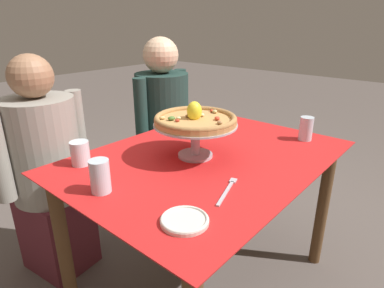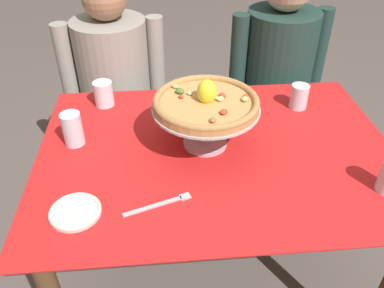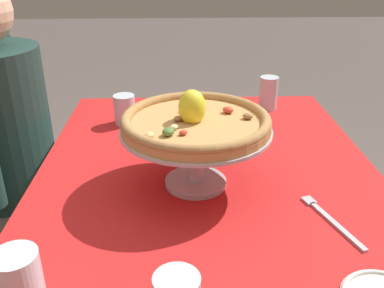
{
  "view_description": "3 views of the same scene",
  "coord_description": "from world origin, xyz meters",
  "px_view_note": "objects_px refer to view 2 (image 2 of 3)",
  "views": [
    {
      "loc": [
        -1.05,
        -0.81,
        1.29
      ],
      "look_at": [
        -0.03,
        0.07,
        0.77
      ],
      "focal_mm": 30.3,
      "sensor_mm": 36.0,
      "label": 1
    },
    {
      "loc": [
        -0.18,
        -1.07,
        1.54
      ],
      "look_at": [
        -0.09,
        0.01,
        0.74
      ],
      "focal_mm": 36.77,
      "sensor_mm": 36.0,
      "label": 2
    },
    {
      "loc": [
        -0.95,
        0.08,
        1.27
      ],
      "look_at": [
        0.01,
        0.04,
        0.81
      ],
      "focal_mm": 39.68,
      "sensor_mm": 36.0,
      "label": 3
    }
  ],
  "objects_px": {
    "diner_right": "(275,86)",
    "water_glass_back_left": "(104,95)",
    "pizza": "(206,102)",
    "water_glass_side_left": "(73,131)",
    "diner_left": "(117,97)",
    "water_glass_back_right": "(299,98)",
    "dinner_fork": "(161,204)",
    "side_plate": "(75,211)",
    "pizza_stand": "(206,117)"
  },
  "relations": [
    {
      "from": "diner_right",
      "to": "water_glass_back_left",
      "type": "bearing_deg",
      "value": -156.9
    },
    {
      "from": "pizza",
      "to": "water_glass_side_left",
      "type": "distance_m",
      "value": 0.48
    },
    {
      "from": "diner_left",
      "to": "diner_right",
      "type": "relative_size",
      "value": 0.96
    },
    {
      "from": "water_glass_back_left",
      "to": "diner_left",
      "type": "height_order",
      "value": "diner_left"
    },
    {
      "from": "pizza",
      "to": "water_glass_back_left",
      "type": "relative_size",
      "value": 3.49
    },
    {
      "from": "water_glass_back_right",
      "to": "water_glass_side_left",
      "type": "bearing_deg",
      "value": -168.78
    },
    {
      "from": "water_glass_side_left",
      "to": "dinner_fork",
      "type": "height_order",
      "value": "water_glass_side_left"
    },
    {
      "from": "dinner_fork",
      "to": "pizza",
      "type": "bearing_deg",
      "value": 60.43
    },
    {
      "from": "pizza",
      "to": "side_plate",
      "type": "bearing_deg",
      "value": -143.58
    },
    {
      "from": "pizza_stand",
      "to": "water_glass_back_left",
      "type": "bearing_deg",
      "value": 140.67
    },
    {
      "from": "pizza_stand",
      "to": "water_glass_back_right",
      "type": "xyz_separation_m",
      "value": [
        0.4,
        0.22,
        -0.07
      ]
    },
    {
      "from": "pizza_stand",
      "to": "diner_right",
      "type": "xyz_separation_m",
      "value": [
        0.44,
        0.66,
        -0.25
      ]
    },
    {
      "from": "pizza_stand",
      "to": "side_plate",
      "type": "xyz_separation_m",
      "value": [
        -0.41,
        -0.3,
        -0.1
      ]
    },
    {
      "from": "pizza_stand",
      "to": "dinner_fork",
      "type": "xyz_separation_m",
      "value": [
        -0.16,
        -0.29,
        -0.11
      ]
    },
    {
      "from": "water_glass_back_left",
      "to": "pizza_stand",
      "type": "bearing_deg",
      "value": -39.33
    },
    {
      "from": "pizza_stand",
      "to": "diner_left",
      "type": "relative_size",
      "value": 0.31
    },
    {
      "from": "diner_right",
      "to": "pizza",
      "type": "bearing_deg",
      "value": -124.02
    },
    {
      "from": "water_glass_back_right",
      "to": "diner_left",
      "type": "xyz_separation_m",
      "value": [
        -0.77,
        0.45,
        -0.21
      ]
    },
    {
      "from": "water_glass_back_left",
      "to": "water_glass_back_right",
      "type": "xyz_separation_m",
      "value": [
        0.78,
        -0.09,
        0.0
      ]
    },
    {
      "from": "side_plate",
      "to": "diner_right",
      "type": "distance_m",
      "value": 1.29
    },
    {
      "from": "water_glass_side_left",
      "to": "dinner_fork",
      "type": "relative_size",
      "value": 0.59
    },
    {
      "from": "water_glass_back_left",
      "to": "side_plate",
      "type": "bearing_deg",
      "value": -92.9
    },
    {
      "from": "water_glass_back_right",
      "to": "diner_right",
      "type": "relative_size",
      "value": 0.08
    },
    {
      "from": "water_glass_back_right",
      "to": "side_plate",
      "type": "xyz_separation_m",
      "value": [
        -0.81,
        -0.52,
        -0.04
      ]
    },
    {
      "from": "pizza_stand",
      "to": "water_glass_back_right",
      "type": "height_order",
      "value": "pizza_stand"
    },
    {
      "from": "pizza",
      "to": "dinner_fork",
      "type": "relative_size",
      "value": 1.74
    },
    {
      "from": "water_glass_side_left",
      "to": "diner_left",
      "type": "relative_size",
      "value": 0.1
    },
    {
      "from": "pizza_stand",
      "to": "side_plate",
      "type": "distance_m",
      "value": 0.52
    },
    {
      "from": "diner_right",
      "to": "dinner_fork",
      "type": "bearing_deg",
      "value": -122.71
    },
    {
      "from": "side_plate",
      "to": "dinner_fork",
      "type": "distance_m",
      "value": 0.25
    },
    {
      "from": "pizza",
      "to": "water_glass_side_left",
      "type": "bearing_deg",
      "value": 174.16
    },
    {
      "from": "pizza",
      "to": "water_glass_back_right",
      "type": "distance_m",
      "value": 0.47
    },
    {
      "from": "pizza",
      "to": "water_glass_back_left",
      "type": "xyz_separation_m",
      "value": [
        -0.38,
        0.31,
        -0.13
      ]
    },
    {
      "from": "water_glass_side_left",
      "to": "side_plate",
      "type": "bearing_deg",
      "value": -81.69
    },
    {
      "from": "side_plate",
      "to": "water_glass_back_left",
      "type": "bearing_deg",
      "value": 87.1
    },
    {
      "from": "water_glass_side_left",
      "to": "water_glass_back_right",
      "type": "bearing_deg",
      "value": 11.22
    },
    {
      "from": "pizza_stand",
      "to": "dinner_fork",
      "type": "relative_size",
      "value": 1.78
    },
    {
      "from": "pizza",
      "to": "diner_right",
      "type": "xyz_separation_m",
      "value": [
        0.44,
        0.66,
        -0.31
      ]
    },
    {
      "from": "pizza",
      "to": "water_glass_back_left",
      "type": "height_order",
      "value": "pizza"
    },
    {
      "from": "pizza",
      "to": "pizza_stand",
      "type": "bearing_deg",
      "value": -116.3
    },
    {
      "from": "pizza",
      "to": "dinner_fork",
      "type": "xyz_separation_m",
      "value": [
        -0.16,
        -0.29,
        -0.17
      ]
    },
    {
      "from": "water_glass_side_left",
      "to": "water_glass_back_right",
      "type": "height_order",
      "value": "water_glass_side_left"
    },
    {
      "from": "side_plate",
      "to": "pizza",
      "type": "bearing_deg",
      "value": 36.42
    },
    {
      "from": "water_glass_side_left",
      "to": "diner_right",
      "type": "distance_m",
      "value": 1.11
    },
    {
      "from": "side_plate",
      "to": "diner_left",
      "type": "distance_m",
      "value": 0.98
    },
    {
      "from": "water_glass_back_left",
      "to": "diner_right",
      "type": "height_order",
      "value": "diner_right"
    },
    {
      "from": "water_glass_back_left",
      "to": "diner_right",
      "type": "relative_size",
      "value": 0.08
    },
    {
      "from": "water_glass_side_left",
      "to": "diner_left",
      "type": "distance_m",
      "value": 0.66
    },
    {
      "from": "pizza_stand",
      "to": "diner_left",
      "type": "distance_m",
      "value": 0.81
    },
    {
      "from": "dinner_fork",
      "to": "diner_right",
      "type": "xyz_separation_m",
      "value": [
        0.61,
        0.94,
        -0.14
      ]
    }
  ]
}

